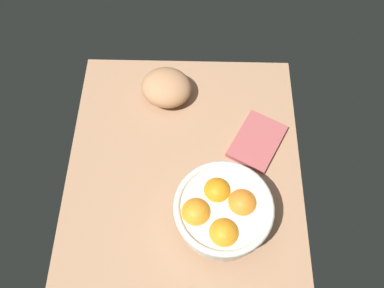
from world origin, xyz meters
The scene contains 4 objects.
ground_plane centered at (0.00, 0.00, -1.50)cm, with size 66.43×60.02×3.00cm, color #A77C5A.
fruit_bowl centered at (-16.06, -9.16, 6.82)cm, with size 22.61×22.61×11.43cm.
bread_loaf centered at (20.33, 5.54, 4.07)cm, with size 13.95×12.68×8.14cm, color tan.
napkin_folded centered at (5.76, -19.16, 0.79)cm, with size 15.59×11.01×1.58cm, color #AC4F4F.
Camera 1 is at (-47.39, -3.10, 95.64)cm, focal length 38.35 mm.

